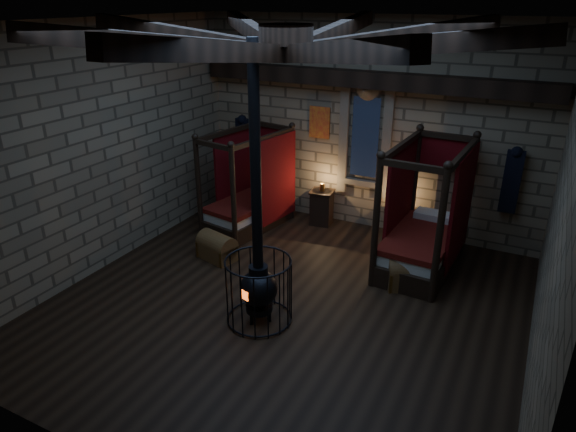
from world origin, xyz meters
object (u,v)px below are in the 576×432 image
at_px(bed_left, 250,203).
at_px(trunk_left, 217,247).
at_px(stove, 259,284).
at_px(trunk_right, 411,274).
at_px(bed_right, 423,237).

xyz_separation_m(bed_left, trunk_left, (0.22, -1.58, -0.27)).
bearing_deg(bed_left, stove, -47.27).
xyz_separation_m(bed_left, trunk_right, (3.66, -0.96, -0.25)).
distance_m(bed_left, bed_right, 3.64).
bearing_deg(trunk_right, stove, -156.24).
bearing_deg(trunk_left, bed_left, 112.67).
bearing_deg(bed_right, stove, -118.81).
xyz_separation_m(bed_right, trunk_right, (0.02, -0.83, -0.30)).
distance_m(bed_right, stove, 3.31).
bearing_deg(trunk_right, bed_left, 140.87).
bearing_deg(bed_right, bed_left, -178.94).
height_order(bed_right, stove, stove).
bearing_deg(stove, bed_left, 141.37).
relative_size(bed_left, stove, 0.51).
height_order(trunk_right, stove, stove).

